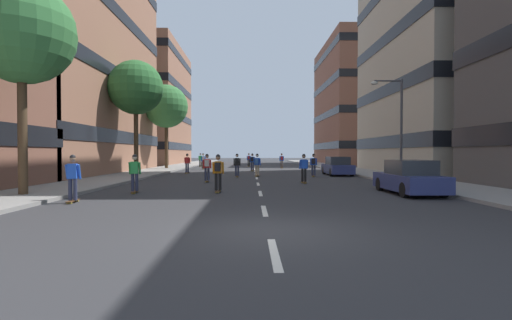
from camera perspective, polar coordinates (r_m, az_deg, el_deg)
The scene contains 27 objects.
ground_plane at distance 39.01m, azimuth -0.18°, elevation -1.58°, with size 181.33×181.33×0.00m, color #333335.
sidewalk_left at distance 43.80m, azimuth -13.21°, elevation -1.22°, with size 3.91×83.11×0.14m, color gray.
sidewalk_right at distance 43.99m, azimuth 12.67°, elevation -1.21°, with size 3.91×83.11×0.14m, color gray.
lane_markings at distance 39.29m, azimuth -0.19°, elevation -1.56°, with size 0.16×67.20×0.01m.
building_left_mid at distance 40.08m, azimuth -30.45°, elevation 17.85°, with size 15.14×23.24×26.77m.
building_left_far at distance 64.32m, azimuth -18.04°, elevation 7.98°, with size 15.14×19.71×18.98m.
building_right_far at distance 64.64m, azimuth 17.14°, elevation 8.32°, with size 15.14×20.33×19.81m.
parked_car_near at distance 31.04m, azimuth 12.41°, elevation -1.02°, with size 1.82×4.40×1.52m.
parked_car_mid at distance 17.96m, azimuth 22.51°, elevation -2.62°, with size 1.82×4.40×1.52m.
street_tree_near at distance 42.72m, azimuth -13.65°, elevation 8.00°, with size 4.79×4.79×9.26m.
street_tree_mid at distance 32.32m, azimuth -18.01°, elevation 10.50°, with size 4.41×4.41×9.24m.
street_tree_far at distance 18.68m, azimuth -32.41°, elevation 16.22°, with size 4.23×4.23×8.78m.
streetlamp_right at distance 26.02m, azimuth 20.72°, elevation 6.10°, with size 2.13×0.30×6.50m.
skater_0 at distance 33.55m, azimuth -10.55°, elevation -0.36°, with size 0.56×0.92×1.78m.
skater_1 at distance 28.12m, azimuth -2.93°, elevation -0.63°, with size 0.55×0.91×1.78m.
skater_2 at distance 36.94m, azimuth -0.57°, elevation -0.16°, with size 0.57×0.92×1.78m.
skater_3 at distance 23.43m, azimuth -7.55°, elevation -0.92°, with size 0.54×0.91×1.78m.
skater_4 at distance 28.72m, azimuth 0.17°, elevation -0.53°, with size 0.57×0.92×1.78m.
skater_5 at distance 17.26m, azimuth -5.87°, elevation -1.64°, with size 0.54×0.90×1.78m.
skater_6 at distance 44.43m, azimuth 3.98°, elevation 0.06°, with size 0.54×0.91×1.78m.
skater_7 at distance 49.15m, azimuth -1.12°, elevation 0.16°, with size 0.54×0.91×1.78m.
skater_8 at distance 49.14m, azimuth -8.55°, elevation 0.11°, with size 0.56×0.92×1.78m.
skater_9 at distance 17.75m, azimuth -18.17°, elevation -1.71°, with size 0.55×0.92×1.78m.
skater_10 at distance 22.56m, azimuth 7.37°, elevation -1.07°, with size 0.54×0.91×1.78m.
skater_11 at distance 28.80m, azimuth 8.84°, elevation -0.54°, with size 0.57×0.92×1.78m.
skater_12 at distance 15.23m, azimuth -26.37°, elevation -2.24°, with size 0.55×0.91×1.78m.
skater_13 at distance 41.73m, azimuth -8.13°, elevation -0.02°, with size 0.56×0.92×1.78m.
Camera 1 is at (-0.43, -8.74, 1.85)m, focal length 25.99 mm.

